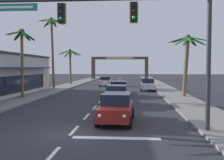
{
  "coord_description": "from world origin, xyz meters",
  "views": [
    {
      "loc": [
        2.83,
        -12.04,
        3.19
      ],
      "look_at": [
        1.4,
        8.0,
        2.2
      ],
      "focal_mm": 41.27,
      "sensor_mm": 36.0,
      "label": 1
    }
  ],
  "objects_px": {
    "sedan_oncoming_far": "(105,81)",
    "sedan_parked_nearest_kerb": "(148,84)",
    "palm_right_second": "(187,52)",
    "palm_left_second": "(22,46)",
    "palm_left_farthest": "(70,59)",
    "sedan_fifth_in_queue": "(119,89)",
    "traffic_signal_mast": "(137,26)",
    "sedan_lead_at_stop_bar": "(116,107)",
    "sedan_third_in_queue": "(117,95)",
    "palm_left_third": "(52,38)",
    "town_gateway_arch": "(120,64)"
  },
  "relations": [
    {
      "from": "sedan_fifth_in_queue",
      "to": "sedan_parked_nearest_kerb",
      "type": "xyz_separation_m",
      "value": [
        3.65,
        7.43,
        0.0
      ]
    },
    {
      "from": "sedan_fifth_in_queue",
      "to": "palm_left_second",
      "type": "distance_m",
      "value": 11.05
    },
    {
      "from": "traffic_signal_mast",
      "to": "palm_right_second",
      "type": "bearing_deg",
      "value": 69.41
    },
    {
      "from": "palm_left_farthest",
      "to": "palm_right_second",
      "type": "relative_size",
      "value": 1.0
    },
    {
      "from": "palm_left_farthest",
      "to": "palm_right_second",
      "type": "height_order",
      "value": "palm_right_second"
    },
    {
      "from": "palm_left_farthest",
      "to": "palm_right_second",
      "type": "bearing_deg",
      "value": -48.94
    },
    {
      "from": "traffic_signal_mast",
      "to": "sedan_fifth_in_queue",
      "type": "bearing_deg",
      "value": 95.76
    },
    {
      "from": "sedan_oncoming_far",
      "to": "sedan_fifth_in_queue",
      "type": "bearing_deg",
      "value": -79.03
    },
    {
      "from": "sedan_oncoming_far",
      "to": "palm_right_second",
      "type": "bearing_deg",
      "value": -57.35
    },
    {
      "from": "sedan_oncoming_far",
      "to": "palm_left_second",
      "type": "distance_m",
      "value": 19.68
    },
    {
      "from": "sedan_oncoming_far",
      "to": "town_gateway_arch",
      "type": "xyz_separation_m",
      "value": [
        1.4,
        24.71,
        3.1
      ]
    },
    {
      "from": "sedan_third_in_queue",
      "to": "town_gateway_arch",
      "type": "bearing_deg",
      "value": 92.08
    },
    {
      "from": "traffic_signal_mast",
      "to": "palm_left_third",
      "type": "height_order",
      "value": "palm_left_third"
    },
    {
      "from": "sedan_lead_at_stop_bar",
      "to": "palm_right_second",
      "type": "distance_m",
      "value": 14.89
    },
    {
      "from": "palm_left_farthest",
      "to": "palm_right_second",
      "type": "distance_m",
      "value": 26.1
    },
    {
      "from": "sedan_fifth_in_queue",
      "to": "town_gateway_arch",
      "type": "height_order",
      "value": "town_gateway_arch"
    },
    {
      "from": "palm_left_second",
      "to": "palm_left_farthest",
      "type": "xyz_separation_m",
      "value": [
        -0.22,
        21.79,
        -0.55
      ]
    },
    {
      "from": "sedan_parked_nearest_kerb",
      "to": "palm_left_farthest",
      "type": "bearing_deg",
      "value": 139.17
    },
    {
      "from": "sedan_third_in_queue",
      "to": "sedan_oncoming_far",
      "type": "xyz_separation_m",
      "value": [
        -3.1,
        21.93,
        0.0
      ]
    },
    {
      "from": "sedan_oncoming_far",
      "to": "sedan_parked_nearest_kerb",
      "type": "bearing_deg",
      "value": -50.09
    },
    {
      "from": "traffic_signal_mast",
      "to": "sedan_parked_nearest_kerb",
      "type": "height_order",
      "value": "traffic_signal_mast"
    },
    {
      "from": "palm_right_second",
      "to": "sedan_fifth_in_queue",
      "type": "bearing_deg",
      "value": 176.25
    },
    {
      "from": "palm_left_third",
      "to": "town_gateway_arch",
      "type": "distance_m",
      "value": 33.01
    },
    {
      "from": "sedan_fifth_in_queue",
      "to": "traffic_signal_mast",
      "type": "bearing_deg",
      "value": -84.24
    },
    {
      "from": "sedan_parked_nearest_kerb",
      "to": "palm_left_third",
      "type": "bearing_deg",
      "value": 176.22
    },
    {
      "from": "sedan_oncoming_far",
      "to": "palm_left_third",
      "type": "bearing_deg",
      "value": -134.98
    },
    {
      "from": "palm_left_farthest",
      "to": "town_gateway_arch",
      "type": "relative_size",
      "value": 0.44
    },
    {
      "from": "sedan_third_in_queue",
      "to": "palm_left_second",
      "type": "xyz_separation_m",
      "value": [
        -9.88,
        4.01,
        4.49
      ]
    },
    {
      "from": "traffic_signal_mast",
      "to": "sedan_parked_nearest_kerb",
      "type": "relative_size",
      "value": 2.42
    },
    {
      "from": "palm_left_third",
      "to": "palm_left_second",
      "type": "bearing_deg",
      "value": -88.8
    },
    {
      "from": "traffic_signal_mast",
      "to": "palm_right_second",
      "type": "distance_m",
      "value": 15.94
    },
    {
      "from": "sedan_oncoming_far",
      "to": "palm_right_second",
      "type": "height_order",
      "value": "palm_right_second"
    },
    {
      "from": "town_gateway_arch",
      "to": "sedan_oncoming_far",
      "type": "bearing_deg",
      "value": -93.25
    },
    {
      "from": "sedan_third_in_queue",
      "to": "sedan_lead_at_stop_bar",
      "type": "bearing_deg",
      "value": -87.15
    },
    {
      "from": "traffic_signal_mast",
      "to": "palm_left_third",
      "type": "relative_size",
      "value": 1.05
    },
    {
      "from": "sedan_oncoming_far",
      "to": "sedan_parked_nearest_kerb",
      "type": "height_order",
      "value": "same"
    },
    {
      "from": "sedan_parked_nearest_kerb",
      "to": "palm_right_second",
      "type": "distance_m",
      "value": 9.49
    },
    {
      "from": "sedan_lead_at_stop_bar",
      "to": "sedan_oncoming_far",
      "type": "relative_size",
      "value": 1.0
    },
    {
      "from": "sedan_lead_at_stop_bar",
      "to": "palm_left_farthest",
      "type": "height_order",
      "value": "palm_left_farthest"
    },
    {
      "from": "sedan_oncoming_far",
      "to": "town_gateway_arch",
      "type": "distance_m",
      "value": 24.95
    },
    {
      "from": "sedan_lead_at_stop_bar",
      "to": "palm_left_farthest",
      "type": "distance_m",
      "value": 34.24
    },
    {
      "from": "traffic_signal_mast",
      "to": "sedan_third_in_queue",
      "type": "relative_size",
      "value": 2.44
    },
    {
      "from": "palm_left_third",
      "to": "palm_right_second",
      "type": "relative_size",
      "value": 1.56
    },
    {
      "from": "sedan_oncoming_far",
      "to": "sedan_parked_nearest_kerb",
      "type": "relative_size",
      "value": 1.0
    },
    {
      "from": "sedan_third_in_queue",
      "to": "palm_left_third",
      "type": "xyz_separation_m",
      "value": [
        -10.11,
        14.92,
        6.61
      ]
    },
    {
      "from": "palm_left_second",
      "to": "palm_right_second",
      "type": "xyz_separation_m",
      "value": [
        16.92,
        2.11,
        -0.57
      ]
    },
    {
      "from": "sedan_lead_at_stop_bar",
      "to": "sedan_oncoming_far",
      "type": "distance_m",
      "value": 28.72
    },
    {
      "from": "traffic_signal_mast",
      "to": "sedan_parked_nearest_kerb",
      "type": "bearing_deg",
      "value": 84.76
    },
    {
      "from": "palm_right_second",
      "to": "palm_left_second",
      "type": "bearing_deg",
      "value": -172.9
    },
    {
      "from": "sedan_lead_at_stop_bar",
      "to": "sedan_third_in_queue",
      "type": "distance_m",
      "value": 6.59
    }
  ]
}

